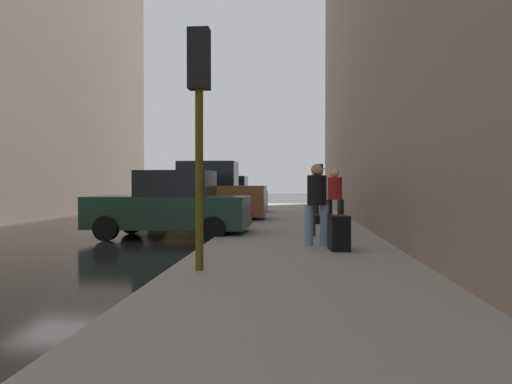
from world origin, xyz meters
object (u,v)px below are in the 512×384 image
parked_gray_coupe (223,196)px  pedestrian_with_beanie (318,196)px  parked_bronze_suv (204,195)px  traffic_light (199,96)px  pedestrian_in_red_jacket (335,196)px  duffel_bag (318,219)px  parked_dark_green_sedan (171,206)px  rolling_suitcase (339,233)px  fire_hydrant (249,212)px  pedestrian_in_tan_coat (313,192)px  pedestrian_in_jeans (317,200)px

parked_gray_coupe → pedestrian_with_beanie: (3.88, -10.64, 0.29)m
parked_bronze_suv → traffic_light: size_ratio=1.28×
pedestrian_in_red_jacket → duffel_bag: (-0.35, 2.23, -0.81)m
parked_dark_green_sedan → rolling_suitcase: bearing=-38.7°
fire_hydrant → pedestrian_in_tan_coat: 5.14m
fire_hydrant → pedestrian_with_beanie: bearing=-62.3°
fire_hydrant → rolling_suitcase: rolling_suitcase is taller
rolling_suitcase → duffel_bag: rolling_suitcase is taller
parked_dark_green_sedan → rolling_suitcase: size_ratio=4.10×
parked_bronze_suv → pedestrian_in_tan_coat: 4.96m
pedestrian_in_jeans → duffel_bag: bearing=86.8°
parked_dark_green_sedan → pedestrian_with_beanie: 3.95m
duffel_bag → rolling_suitcase: bearing=-89.3°
fire_hydrant → pedestrian_in_jeans: size_ratio=0.41×
traffic_light → pedestrian_in_red_jacket: traffic_light is taller
fire_hydrant → pedestrian_with_beanie: size_ratio=0.40×
pedestrian_in_jeans → parked_dark_green_sedan: bearing=145.3°
parked_gray_coupe → pedestrian_in_jeans: 13.10m
pedestrian_with_beanie → duffel_bag: bearing=87.2°
parked_gray_coupe → parked_dark_green_sedan: bearing=-90.0°
parked_bronze_suv → pedestrian_in_tan_coat: size_ratio=2.69×
parked_dark_green_sedan → pedestrian_with_beanie: (3.88, -0.69, 0.29)m
parked_gray_coupe → pedestrian_in_tan_coat: (4.12, -2.14, 0.26)m
traffic_light → pedestrian_in_tan_coat: 13.82m
parked_gray_coupe → pedestrian_in_tan_coat: size_ratio=2.47×
parked_gray_coupe → fire_hydrant: parked_gray_coupe is taller
parked_gray_coupe → fire_hydrant: size_ratio=5.99×
fire_hydrant → traffic_light: size_ratio=0.20×
pedestrian_with_beanie → pedestrian_in_red_jacket: bearing=71.6°
pedestrian_in_tan_coat → duffel_bag: 4.74m
parked_bronze_suv → pedestrian_with_beanie: (3.88, -5.74, 0.10)m
parked_dark_green_sedan → traffic_light: traffic_light is taller
duffel_bag → parked_dark_green_sedan: bearing=-142.2°
parked_dark_green_sedan → pedestrian_in_tan_coat: bearing=62.2°
pedestrian_with_beanie → duffel_bag: pedestrian_with_beanie is taller
pedestrian_with_beanie → pedestrian_in_tan_coat: 8.51m
pedestrian_in_red_jacket → duffel_bag: size_ratio=3.89×
pedestrian_in_jeans → rolling_suitcase: (0.40, -0.72, -0.61)m
fire_hydrant → traffic_light: bearing=-89.7°
traffic_light → pedestrian_in_jeans: 4.00m
rolling_suitcase → duffel_bag: 6.47m
fire_hydrant → pedestrian_in_red_jacket: (2.62, -2.34, 0.61)m
traffic_light → pedestrian_in_jeans: (1.89, 3.11, -1.65)m
pedestrian_in_tan_coat → fire_hydrant: bearing=-116.9°
parked_dark_green_sedan → pedestrian_in_jeans: size_ratio=2.49×
traffic_light → rolling_suitcase: (2.29, 2.39, -2.27)m
fire_hydrant → rolling_suitcase: 6.99m
rolling_suitcase → pedestrian_in_red_jacket: bearing=86.3°
pedestrian_in_tan_coat → duffel_bag: bearing=-90.6°
parked_bronze_suv → traffic_light: 11.06m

